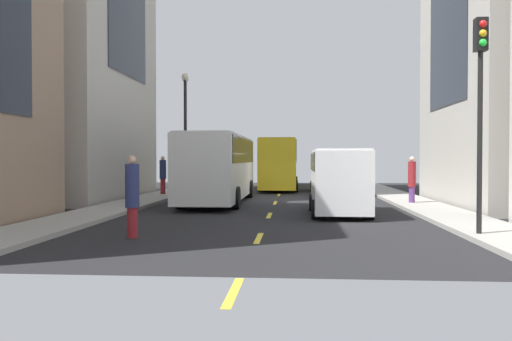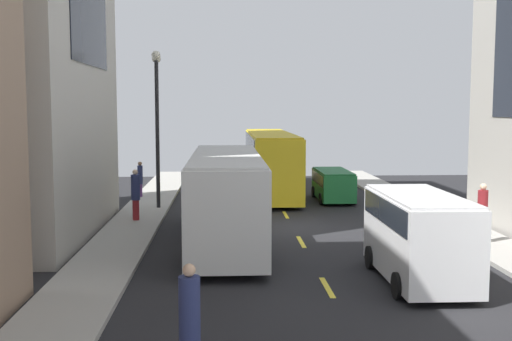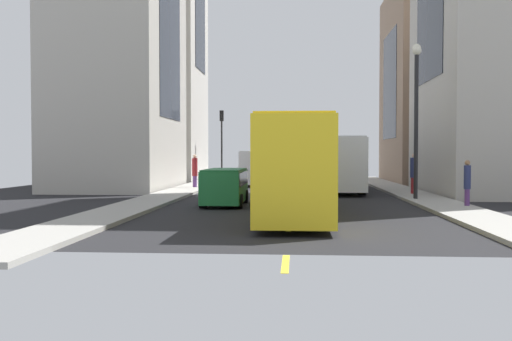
{
  "view_description": "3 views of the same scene",
  "coord_description": "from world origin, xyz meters",
  "px_view_note": "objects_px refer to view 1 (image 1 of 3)",
  "views": [
    {
      "loc": [
        1.02,
        -29.67,
        2.2
      ],
      "look_at": [
        -1.55,
        4.84,
        1.46
      ],
      "focal_mm": 37.44,
      "sensor_mm": 36.0,
      "label": 1
    },
    {
      "loc": [
        -2.88,
        -26.06,
        5.06
      ],
      "look_at": [
        -1.49,
        1.3,
        2.3
      ],
      "focal_mm": 43.77,
      "sensor_mm": 36.0,
      "label": 2
    },
    {
      "loc": [
        -0.21,
        33.08,
        2.37
      ],
      "look_at": [
        1.95,
        2.19,
        1.45
      ],
      "focal_mm": 39.6,
      "sensor_mm": 36.0,
      "label": 3
    }
  ],
  "objects_px": {
    "pedestrian_crossing_mid": "(163,174)",
    "traffic_light_near_corner": "(481,84)",
    "delivery_van_white": "(339,177)",
    "pedestrian_walking_far": "(177,173)",
    "pedestrian_crossing_near": "(132,194)",
    "city_bus_white": "(219,163)",
    "car_green_0": "(325,177)",
    "streetcar_yellow": "(280,160)",
    "pedestrian_waiting_curb": "(412,178)"
  },
  "relations": [
    {
      "from": "pedestrian_crossing_mid",
      "to": "traffic_light_near_corner",
      "type": "bearing_deg",
      "value": -70.9
    },
    {
      "from": "delivery_van_white",
      "to": "pedestrian_walking_far",
      "type": "bearing_deg",
      "value": 121.14
    },
    {
      "from": "pedestrian_crossing_mid",
      "to": "traffic_light_near_corner",
      "type": "height_order",
      "value": "traffic_light_near_corner"
    },
    {
      "from": "pedestrian_crossing_near",
      "to": "traffic_light_near_corner",
      "type": "height_order",
      "value": "traffic_light_near_corner"
    },
    {
      "from": "pedestrian_crossing_near",
      "to": "pedestrian_crossing_mid",
      "type": "distance_m",
      "value": 16.65
    },
    {
      "from": "delivery_van_white",
      "to": "pedestrian_crossing_near",
      "type": "xyz_separation_m",
      "value": [
        -6.25,
        -6.58,
        -0.3
      ]
    },
    {
      "from": "city_bus_white",
      "to": "car_green_0",
      "type": "relative_size",
      "value": 2.54
    },
    {
      "from": "streetcar_yellow",
      "to": "pedestrian_waiting_curb",
      "type": "distance_m",
      "value": 16.15
    },
    {
      "from": "car_green_0",
      "to": "pedestrian_waiting_curb",
      "type": "xyz_separation_m",
      "value": [
        3.47,
        -11.48,
        0.31
      ]
    },
    {
      "from": "car_green_0",
      "to": "pedestrian_crossing_mid",
      "type": "height_order",
      "value": "pedestrian_crossing_mid"
    },
    {
      "from": "city_bus_white",
      "to": "pedestrian_walking_far",
      "type": "distance_m",
      "value": 12.4
    },
    {
      "from": "streetcar_yellow",
      "to": "delivery_van_white",
      "type": "height_order",
      "value": "streetcar_yellow"
    },
    {
      "from": "pedestrian_walking_far",
      "to": "traffic_light_near_corner",
      "type": "distance_m",
      "value": 26.96
    },
    {
      "from": "delivery_van_white",
      "to": "city_bus_white",
      "type": "bearing_deg",
      "value": 134.98
    },
    {
      "from": "pedestrian_crossing_mid",
      "to": "streetcar_yellow",
      "type": "bearing_deg",
      "value": 34.97
    },
    {
      "from": "pedestrian_crossing_mid",
      "to": "traffic_light_near_corner",
      "type": "distance_m",
      "value": 20.59
    },
    {
      "from": "pedestrian_walking_far",
      "to": "pedestrian_crossing_near",
      "type": "bearing_deg",
      "value": -81.7
    },
    {
      "from": "pedestrian_crossing_mid",
      "to": "traffic_light_near_corner",
      "type": "xyz_separation_m",
      "value": [
        12.83,
        -15.84,
        2.92
      ]
    },
    {
      "from": "car_green_0",
      "to": "traffic_light_near_corner",
      "type": "relative_size",
      "value": 0.75
    },
    {
      "from": "car_green_0",
      "to": "pedestrian_walking_far",
      "type": "relative_size",
      "value": 2.26
    },
    {
      "from": "delivery_van_white",
      "to": "pedestrian_waiting_curb",
      "type": "xyz_separation_m",
      "value": [
        3.76,
        4.45,
        -0.21
      ]
    },
    {
      "from": "pedestrian_crossing_mid",
      "to": "traffic_light_near_corner",
      "type": "relative_size",
      "value": 0.38
    },
    {
      "from": "city_bus_white",
      "to": "pedestrian_crossing_mid",
      "type": "height_order",
      "value": "city_bus_white"
    },
    {
      "from": "city_bus_white",
      "to": "traffic_light_near_corner",
      "type": "distance_m",
      "value": 14.81
    },
    {
      "from": "city_bus_white",
      "to": "pedestrian_crossing_mid",
      "type": "relative_size",
      "value": 5.04
    },
    {
      "from": "streetcar_yellow",
      "to": "traffic_light_near_corner",
      "type": "relative_size",
      "value": 2.28
    },
    {
      "from": "streetcar_yellow",
      "to": "pedestrian_walking_far",
      "type": "bearing_deg",
      "value": -163.74
    },
    {
      "from": "pedestrian_crossing_mid",
      "to": "pedestrian_walking_far",
      "type": "distance_m",
      "value": 7.29
    },
    {
      "from": "city_bus_white",
      "to": "pedestrian_crossing_near",
      "type": "height_order",
      "value": "city_bus_white"
    },
    {
      "from": "car_green_0",
      "to": "pedestrian_crossing_near",
      "type": "relative_size",
      "value": 1.93
    },
    {
      "from": "city_bus_white",
      "to": "car_green_0",
      "type": "distance_m",
      "value": 11.95
    },
    {
      "from": "car_green_0",
      "to": "traffic_light_near_corner",
      "type": "distance_m",
      "value": 22.46
    },
    {
      "from": "city_bus_white",
      "to": "streetcar_yellow",
      "type": "bearing_deg",
      "value": 78.94
    },
    {
      "from": "pedestrian_walking_far",
      "to": "pedestrian_waiting_curb",
      "type": "relative_size",
      "value": 0.9
    },
    {
      "from": "delivery_van_white",
      "to": "traffic_light_near_corner",
      "type": "xyz_separation_m",
      "value": [
        3.33,
        -6.09,
        2.74
      ]
    },
    {
      "from": "streetcar_yellow",
      "to": "car_green_0",
      "type": "xyz_separation_m",
      "value": [
        3.19,
        -3.22,
        -1.14
      ]
    },
    {
      "from": "delivery_van_white",
      "to": "pedestrian_crossing_near",
      "type": "bearing_deg",
      "value": -133.5
    },
    {
      "from": "car_green_0",
      "to": "streetcar_yellow",
      "type": "bearing_deg",
      "value": 134.72
    },
    {
      "from": "streetcar_yellow",
      "to": "pedestrian_waiting_curb",
      "type": "xyz_separation_m",
      "value": [
        6.66,
        -14.69,
        -0.83
      ]
    },
    {
      "from": "pedestrian_crossing_near",
      "to": "streetcar_yellow",
      "type": "bearing_deg",
      "value": -71.05
    },
    {
      "from": "delivery_van_white",
      "to": "pedestrian_waiting_curb",
      "type": "distance_m",
      "value": 5.83
    },
    {
      "from": "streetcar_yellow",
      "to": "pedestrian_crossing_mid",
      "type": "relative_size",
      "value": 6.03
    },
    {
      "from": "pedestrian_waiting_curb",
      "to": "traffic_light_near_corner",
      "type": "bearing_deg",
      "value": 137.14
    },
    {
      "from": "streetcar_yellow",
      "to": "pedestrian_crossing_near",
      "type": "distance_m",
      "value": 25.96
    },
    {
      "from": "streetcar_yellow",
      "to": "city_bus_white",
      "type": "bearing_deg",
      "value": -101.06
    },
    {
      "from": "pedestrian_walking_far",
      "to": "pedestrian_waiting_curb",
      "type": "height_order",
      "value": "pedestrian_waiting_curb"
    },
    {
      "from": "city_bus_white",
      "to": "car_green_0",
      "type": "height_order",
      "value": "city_bus_white"
    },
    {
      "from": "city_bus_white",
      "to": "traffic_light_near_corner",
      "type": "height_order",
      "value": "traffic_light_near_corner"
    },
    {
      "from": "pedestrian_crossing_mid",
      "to": "pedestrian_walking_far",
      "type": "bearing_deg",
      "value": 76.14
    },
    {
      "from": "city_bus_white",
      "to": "pedestrian_walking_far",
      "type": "xyz_separation_m",
      "value": [
        -4.72,
        11.44,
        -0.81
      ]
    }
  ]
}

